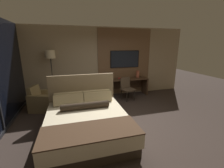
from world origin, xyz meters
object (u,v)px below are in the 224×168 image
book (121,78)px  desk_chair (127,87)px  floor_lamp (51,59)px  armchair_by_window (43,101)px  bed (87,120)px  desk (126,84)px  vase_tall (138,74)px  tv (125,59)px

book → desk_chair: bearing=-82.8°
floor_lamp → armchair_by_window: bearing=-116.9°
bed → desk: bed is taller
floor_lamp → vase_tall: 3.53m
armchair_by_window → desk_chair: bearing=-70.9°
bed → armchair_by_window: size_ratio=2.44×
vase_tall → book: size_ratio=1.18×
desk_chair → armchair_by_window: size_ratio=0.95×
floor_lamp → desk_chair: bearing=-9.6°
desk → vase_tall: 0.67m
tv → armchair_by_window: 3.54m
bed → floor_lamp: floor_lamp is taller
book → bed: bearing=-125.0°
floor_lamp → tv: bearing=5.2°
armchair_by_window → tv: bearing=-58.4°
tv → desk_chair: bearing=-103.3°
armchair_by_window → floor_lamp: bearing=-10.5°
desk_chair → tv: bearing=60.6°
tv → armchair_by_window: (-3.20, -0.87, -1.24)m
tv → book: size_ratio=5.03×
bed → floor_lamp: 2.86m
bed → book: bearing=55.0°
desk_chair → armchair_by_window: desk_chair is taller
desk → floor_lamp: 3.11m
desk → armchair_by_window: bearing=-168.5°
desk_chair → vase_tall: bearing=21.8°
bed → vase_tall: 3.55m
desk → bed: bearing=-128.9°
floor_lamp → book: bearing=1.5°
armchair_by_window → vase_tall: (3.75, 0.70, 0.60)m
vase_tall → desk_chair: bearing=-142.1°
bed → book: (1.71, 2.44, 0.42)m
desk → armchair_by_window: 3.28m
armchair_by_window → desk: bearing=-62.1°
tv → vase_tall: size_ratio=4.28×
armchair_by_window → vase_tall: vase_tall is taller
desk → floor_lamp: (-2.90, -0.05, 1.13)m
tv → book: (-0.24, -0.20, -0.77)m
tv → desk_chair: (-0.17, -0.73, -1.00)m
bed → desk: 3.10m
desk → desk_chair: bearing=-108.7°
desk → tv: size_ratio=1.42×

